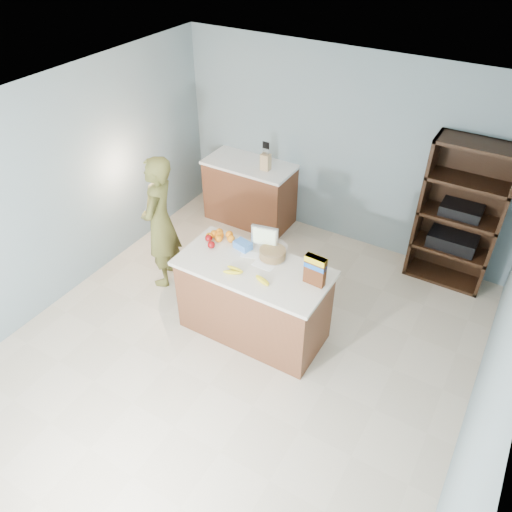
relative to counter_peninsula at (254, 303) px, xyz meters
The scene contains 15 objects.
floor 0.51m from the counter_peninsula, 90.00° to the right, with size 4.50×5.00×0.02m, color beige.
walls 1.27m from the counter_peninsula, 90.00° to the right, with size 4.52×5.02×2.51m.
counter_peninsula is the anchor object (origin of this frame).
back_cabinet 2.25m from the counter_peninsula, 122.28° to the left, with size 1.24×0.62×0.90m.
shelving_unit 2.61m from the counter_peninsula, 52.89° to the left, with size 0.90×0.40×1.80m.
person 1.47m from the counter_peninsula, behind, with size 0.60×0.39×1.64m, color brown.
knife_block 2.15m from the counter_peninsula, 116.51° to the left, with size 0.12×0.10×0.31m.
envelopes 0.50m from the counter_peninsula, 100.06° to the left, with size 0.42×0.23×0.00m.
bananas 0.53m from the counter_peninsula, 77.25° to the right, with size 0.50×0.16×0.04m.
apples 0.79m from the counter_peninsula, behind, with size 0.17×0.17×0.08m.
oranges 0.80m from the counter_peninsula, 157.41° to the left, with size 0.30×0.22×0.08m.
blue_carton 0.62m from the counter_peninsula, 140.83° to the left, with size 0.18×0.12×0.08m, color blue.
salad_bowl 0.60m from the counter_peninsula, 69.82° to the left, with size 0.30×0.30×0.13m.
tv 0.71m from the counter_peninsula, 98.95° to the left, with size 0.28×0.12×0.28m.
cereal_box 0.92m from the counter_peninsula, ahead, with size 0.21×0.09×0.31m.
Camera 1 is at (2.00, -3.02, 3.99)m, focal length 35.00 mm.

